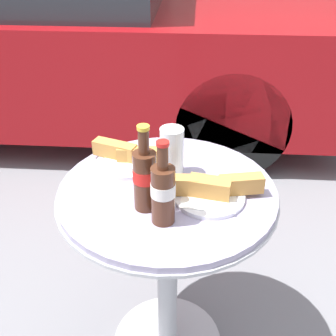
{
  "coord_description": "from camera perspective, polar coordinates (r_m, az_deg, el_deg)",
  "views": [
    {
      "loc": [
        0.07,
        -1.0,
        1.41
      ],
      "look_at": [
        0.0,
        0.03,
        0.76
      ],
      "focal_mm": 45.0,
      "sensor_mm": 36.0,
      "label": 1
    }
  ],
  "objects": [
    {
      "name": "drinking_glass",
      "position": [
        1.25,
        0.52,
        1.85
      ],
      "size": [
        0.07,
        0.07,
        0.16
      ],
      "color": "black",
      "rests_on": "bistro_table"
    },
    {
      "name": "parked_car",
      "position": [
        3.33,
        -15.13,
        17.71
      ],
      "size": [
        3.93,
        1.8,
        1.38
      ],
      "color": "#9E0F14",
      "rests_on": "ground_plane"
    },
    {
      "name": "bistro_table",
      "position": [
        1.34,
        -0.1,
        -9.5
      ],
      "size": [
        0.65,
        0.65,
        0.71
      ],
      "color": "#B7B7BC",
      "rests_on": "ground_plane"
    },
    {
      "name": "cola_bottle_right",
      "position": [
        1.1,
        -3.16,
        -1.23
      ],
      "size": [
        0.06,
        0.06,
        0.25
      ],
      "color": "#4C2819",
      "rests_on": "bistro_table"
    },
    {
      "name": "lunch_plate_near",
      "position": [
        1.18,
        5.83,
        -2.98
      ],
      "size": [
        0.29,
        0.2,
        0.07
      ],
      "color": "white",
      "rests_on": "bistro_table"
    },
    {
      "name": "cola_bottle_left",
      "position": [
        1.05,
        -0.9,
        -3.19
      ],
      "size": [
        0.06,
        0.06,
        0.23
      ],
      "color": "#4C2819",
      "rests_on": "bistro_table"
    },
    {
      "name": "lunch_plate_far",
      "position": [
        1.34,
        -5.58,
        1.54
      ],
      "size": [
        0.23,
        0.2,
        0.06
      ],
      "color": "white",
      "rests_on": "bistro_table"
    }
  ]
}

